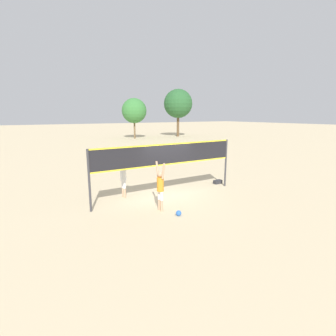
{
  "coord_description": "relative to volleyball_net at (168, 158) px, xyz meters",
  "views": [
    {
      "loc": [
        -6.25,
        -10.09,
        3.83
      ],
      "look_at": [
        0.0,
        0.0,
        1.39
      ],
      "focal_mm": 28.0,
      "sensor_mm": 36.0,
      "label": 1
    }
  ],
  "objects": [
    {
      "name": "ground_plane",
      "position": [
        0.0,
        0.0,
        -1.87
      ],
      "size": [
        200.0,
        200.0,
        0.0
      ],
      "primitive_type": "plane",
      "color": "beige"
    },
    {
      "name": "volleyball_net",
      "position": [
        0.0,
        0.0,
        0.0
      ],
      "size": [
        7.37,
        0.09,
        2.53
      ],
      "color": "#38383D",
      "rests_on": "ground_plane"
    },
    {
      "name": "player_spiker",
      "position": [
        -1.21,
        -1.37,
        -0.83
      ],
      "size": [
        0.28,
        0.69,
        1.99
      ],
      "rotation": [
        0.0,
        0.0,
        1.57
      ],
      "color": "tan",
      "rests_on": "ground_plane"
    },
    {
      "name": "player_blocker",
      "position": [
        -1.81,
        1.0,
        -0.79
      ],
      "size": [
        0.28,
        0.7,
        2.07
      ],
      "rotation": [
        0.0,
        0.0,
        -1.57
      ],
      "color": "tan",
      "rests_on": "ground_plane"
    },
    {
      "name": "volleyball",
      "position": [
        -0.91,
        -2.24,
        -1.77
      ],
      "size": [
        0.22,
        0.22,
        0.22
      ],
      "color": "blue",
      "rests_on": "ground_plane"
    },
    {
      "name": "gear_bag",
      "position": [
        3.64,
        0.56,
        -1.77
      ],
      "size": [
        0.49,
        0.25,
        0.2
      ],
      "color": "#2D2D33",
      "rests_on": "ground_plane"
    },
    {
      "name": "tree_left_cluster",
      "position": [
        19.6,
        28.36,
        3.73
      ],
      "size": [
        4.91,
        4.91,
        8.08
      ],
      "color": "brown",
      "rests_on": "ground_plane"
    },
    {
      "name": "tree_right_cluster",
      "position": [
        11.48,
        28.73,
        2.5
      ],
      "size": [
        3.91,
        3.91,
        6.34
      ],
      "color": "brown",
      "rests_on": "ground_plane"
    }
  ]
}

